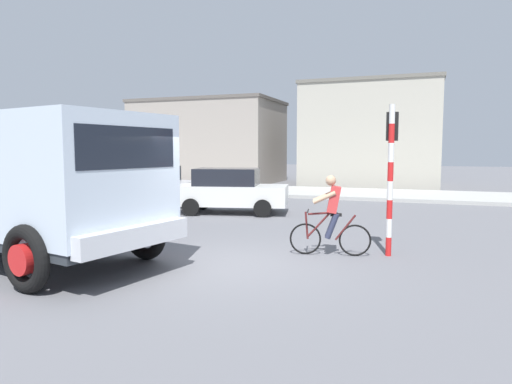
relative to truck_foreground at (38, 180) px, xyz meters
The scene contains 9 objects.
ground_plane 4.17m from the truck_foreground, 19.47° to the left, with size 120.00×120.00×0.00m, color slate.
sidewalk_far 16.43m from the truck_foreground, 77.26° to the left, with size 80.00×5.00×0.16m, color #ADADA8.
truck_foreground is the anchor object (origin of this frame).
cyclist 5.99m from the truck_foreground, 26.74° to the left, with size 1.70×0.56×1.72m.
traffic_light_pole 7.20m from the truck_foreground, 25.82° to the left, with size 0.24×0.43×3.20m.
car_red_near 9.71m from the truck_foreground, 110.45° to the left, with size 4.05×1.97×1.60m.
car_white_mid 7.97m from the truck_foreground, 85.21° to the left, with size 4.28×2.54×1.60m.
building_corner_left 23.43m from the truck_foreground, 107.93° to the left, with size 9.84×6.34×5.67m.
building_mid_block 23.36m from the truck_foreground, 80.08° to the left, with size 8.16×7.47×6.35m.
Camera 1 is at (3.52, -8.11, 2.26)m, focal length 31.74 mm.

